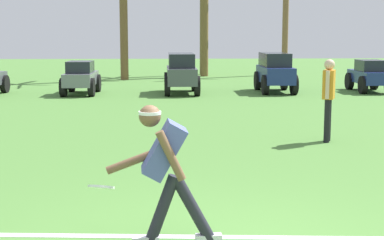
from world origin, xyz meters
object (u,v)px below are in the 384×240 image
at_px(frisbee_thrower, 165,167).
at_px(frisbee_in_flight, 101,187).
at_px(parked_car_slot_f, 369,75).
at_px(parked_car_slot_c, 81,77).
at_px(teammate_near_sideline, 329,92).
at_px(parked_car_slot_e, 275,71).
at_px(parked_car_slot_d, 181,72).

height_order(frisbee_thrower, frisbee_in_flight, frisbee_thrower).
xyz_separation_m(frisbee_thrower, parked_car_slot_f, (7.08, 14.54, -0.22)).
xyz_separation_m(parked_car_slot_c, parked_car_slot_f, (9.88, 0.37, 0.00)).
distance_m(frisbee_thrower, frisbee_in_flight, 0.70).
bearing_deg(teammate_near_sideline, parked_car_slot_e, 85.56).
bearing_deg(teammate_near_sideline, frisbee_in_flight, -125.60).
bearing_deg(teammate_near_sideline, parked_car_slot_f, 66.44).
distance_m(frisbee_in_flight, parked_car_slot_c, 14.17).
bearing_deg(teammate_near_sideline, parked_car_slot_d, 105.73).
relative_size(frisbee_in_flight, teammate_near_sideline, 0.21).
height_order(frisbee_in_flight, parked_car_slot_c, parked_car_slot_c).
relative_size(frisbee_in_flight, parked_car_slot_c, 0.15).
relative_size(frisbee_thrower, parked_car_slot_e, 0.58).
distance_m(parked_car_slot_c, parked_car_slot_d, 3.36).
distance_m(parked_car_slot_e, parked_car_slot_f, 3.30).
xyz_separation_m(parked_car_slot_e, parked_car_slot_f, (3.29, -0.03, -0.16)).
bearing_deg(parked_car_slot_c, frisbee_in_flight, -81.22).
relative_size(frisbee_thrower, teammate_near_sideline, 0.89).
xyz_separation_m(frisbee_thrower, parked_car_slot_c, (-2.80, 14.17, -0.22)).
relative_size(frisbee_thrower, parked_car_slot_d, 0.58).
height_order(parked_car_slot_c, parked_car_slot_e, parked_car_slot_e).
bearing_deg(parked_car_slot_f, parked_car_slot_d, -177.82).
bearing_deg(parked_car_slot_c, parked_car_slot_f, 2.13).
xyz_separation_m(frisbee_in_flight, teammate_near_sideline, (3.71, 5.18, 0.39)).
bearing_deg(parked_car_slot_c, teammate_near_sideline, -56.37).
relative_size(parked_car_slot_c, parked_car_slot_f, 1.00).
xyz_separation_m(frisbee_in_flight, parked_car_slot_f, (7.72, 14.37, 0.01)).
bearing_deg(frisbee_thrower, teammate_near_sideline, 60.11).
bearing_deg(parked_car_slot_e, parked_car_slot_f, -0.46).
relative_size(parked_car_slot_d, parked_car_slot_f, 1.09).
bearing_deg(parked_car_slot_c, parked_car_slot_d, 2.04).
distance_m(teammate_near_sideline, parked_car_slot_d, 9.29).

